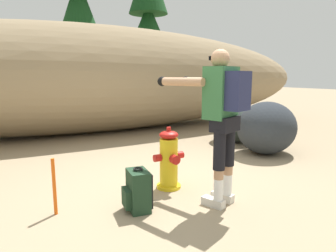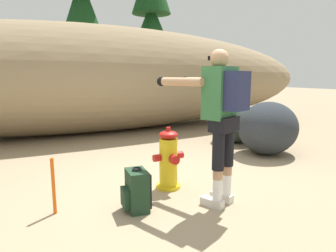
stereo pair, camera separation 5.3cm
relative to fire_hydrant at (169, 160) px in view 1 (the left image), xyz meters
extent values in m
cube|color=#998466|center=(0.11, -0.03, -0.39)|extent=(56.00, 56.00, 0.04)
ellipsoid|color=#897556|center=(0.11, 4.41, 0.97)|extent=(13.64, 3.20, 2.67)
cylinder|color=gold|center=(0.00, 0.00, -0.35)|extent=(0.31, 0.31, 0.04)
cylinder|color=gold|center=(0.00, 0.00, -0.02)|extent=(0.23, 0.23, 0.60)
ellipsoid|color=red|center=(0.00, 0.00, 0.33)|extent=(0.24, 0.24, 0.10)
cylinder|color=red|center=(0.00, 0.00, 0.40)|extent=(0.06, 0.06, 0.05)
cylinder|color=red|center=(-0.16, 0.00, 0.05)|extent=(0.09, 0.09, 0.09)
cylinder|color=red|center=(0.16, 0.00, 0.05)|extent=(0.09, 0.09, 0.09)
cylinder|color=red|center=(0.00, -0.16, 0.05)|extent=(0.11, 0.09, 0.11)
cube|color=beige|center=(0.18, -0.71, -0.32)|extent=(0.19, 0.28, 0.09)
cylinder|color=white|center=(0.20, -0.77, -0.16)|extent=(0.10, 0.10, 0.24)
cylinder|color=tan|center=(0.20, -0.77, 0.02)|extent=(0.10, 0.10, 0.10)
cylinder|color=black|center=(0.20, -0.77, 0.28)|extent=(0.13, 0.13, 0.43)
cube|color=beige|center=(0.36, -0.64, -0.32)|extent=(0.19, 0.28, 0.09)
cylinder|color=white|center=(0.39, -0.69, -0.16)|extent=(0.10, 0.10, 0.24)
cylinder|color=tan|center=(0.39, -0.69, 0.02)|extent=(0.10, 0.10, 0.10)
cylinder|color=black|center=(0.39, -0.69, 0.28)|extent=(0.13, 0.13, 0.43)
cube|color=black|center=(0.29, -0.73, 0.55)|extent=(0.37, 0.30, 0.16)
cube|color=#336B3D|center=(0.27, -0.67, 0.88)|extent=(0.42, 0.36, 0.55)
cube|color=#23284C|center=(0.34, -0.86, 0.91)|extent=(0.32, 0.25, 0.40)
sphere|color=tan|center=(0.26, -0.66, 1.24)|extent=(0.20, 0.20, 0.20)
cube|color=black|center=(0.23, -0.58, 1.24)|extent=(0.15, 0.07, 0.04)
cylinder|color=tan|center=(-0.07, -0.41, 1.00)|extent=(0.30, 0.57, 0.09)
sphere|color=black|center=(-0.17, -0.16, 1.00)|extent=(0.11, 0.11, 0.11)
cylinder|color=tan|center=(0.34, -0.25, 1.00)|extent=(0.30, 0.57, 0.09)
sphere|color=black|center=(0.24, 0.00, 1.00)|extent=(0.11, 0.11, 0.11)
cube|color=#1E3823|center=(-0.59, -0.42, -0.15)|extent=(0.23, 0.32, 0.44)
cube|color=#1E3823|center=(-0.72, -0.40, -0.21)|extent=(0.08, 0.22, 0.20)
torus|color=black|center=(-0.59, -0.42, 0.09)|extent=(0.10, 0.10, 0.02)
cube|color=black|center=(-0.48, -0.51, -0.15)|extent=(0.04, 0.05, 0.37)
cube|color=black|center=(-0.46, -0.35, -0.15)|extent=(0.04, 0.05, 0.37)
ellipsoid|color=#2A332E|center=(2.53, 1.72, 0.03)|extent=(1.34, 1.34, 0.79)
ellipsoid|color=#282C32|center=(2.39, 0.69, 0.11)|extent=(1.52, 1.43, 0.96)
cylinder|color=#47331E|center=(0.70, 8.42, 0.37)|extent=(0.30, 0.30, 1.46)
cone|color=#143D19|center=(0.70, 8.42, 2.87)|extent=(2.51, 2.51, 3.55)
cylinder|color=#47331E|center=(4.09, 9.77, 0.39)|extent=(0.33, 0.33, 1.52)
cone|color=#143D19|center=(4.09, 9.77, 2.76)|extent=(2.74, 2.74, 3.22)
cylinder|color=#E55914|center=(-1.39, -0.11, -0.07)|extent=(0.04, 0.04, 0.60)
camera|label=1|loc=(-1.70, -3.22, 1.06)|focal=31.78mm
camera|label=2|loc=(-1.65, -3.25, 1.06)|focal=31.78mm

